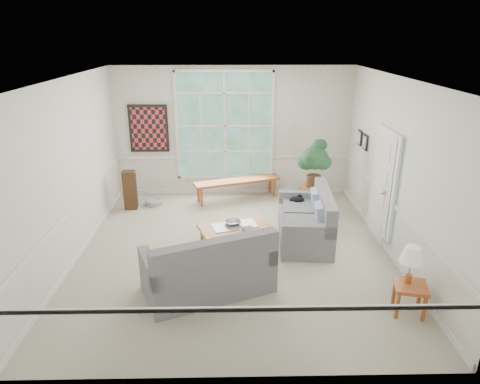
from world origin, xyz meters
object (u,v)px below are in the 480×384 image
coffee_table (235,237)px  end_table (312,197)px  loveseat_front (207,260)px  side_table (409,298)px  loveseat_right (305,216)px

coffee_table → end_table: (1.73, 1.91, 0.03)m
loveseat_front → end_table: loveseat_front is taller
end_table → side_table: bearing=-80.1°
loveseat_front → side_table: (2.81, -0.61, -0.28)m
loveseat_front → side_table: loveseat_front is taller
coffee_table → end_table: bearing=29.3°
loveseat_right → coffee_table: 1.38m
loveseat_right → side_table: size_ratio=4.03×
loveseat_front → side_table: size_ratio=4.24×
loveseat_right → end_table: (0.43, 1.55, -0.22)m
loveseat_front → coffee_table: 1.39m
loveseat_right → side_table: loveseat_right is taller
loveseat_right → loveseat_front: (-1.72, -1.66, 0.03)m
loveseat_right → end_table: size_ratio=3.45×
end_table → side_table: 3.88m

